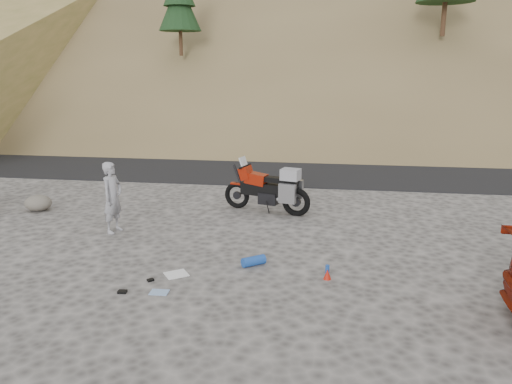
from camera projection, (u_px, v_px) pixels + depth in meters
The scene contains 12 objects.
ground at pixel (178, 245), 10.65m from camera, with size 140.00×140.00×0.00m, color #464441.
road at pixel (247, 165), 19.28m from camera, with size 120.00×7.00×0.05m, color black.
motorcycle at pixel (270, 189), 12.87m from camera, with size 2.36×1.07×1.43m.
man at pixel (115, 232), 11.49m from camera, with size 0.59×0.39×1.63m, color #959499.
small_rock at pixel (38, 203), 13.12m from camera, with size 0.83×0.78×0.42m.
gear_white_cloth at pixel (176, 274), 9.11m from camera, with size 0.40×0.35×0.01m, color white.
gear_blue_mat at pixel (254, 261), 9.51m from camera, with size 0.18×0.18×0.46m, color #1B48A3.
gear_bottle at pixel (327, 270), 9.05m from camera, with size 0.07×0.07×0.20m, color #1B48A3.
gear_funnel at pixel (327, 274), 8.90m from camera, with size 0.14×0.14×0.18m, color #B71B0C.
gear_glove_a at pixel (122, 292), 8.37m from camera, with size 0.15×0.10×0.04m, color black.
gear_glove_b at pixel (150, 280), 8.84m from camera, with size 0.11×0.08×0.04m, color black.
gear_blue_cloth at pixel (159, 292), 8.39m from camera, with size 0.31×0.23×0.01m, color #87A6D1.
Camera 1 is at (3.15, -9.69, 3.69)m, focal length 35.00 mm.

